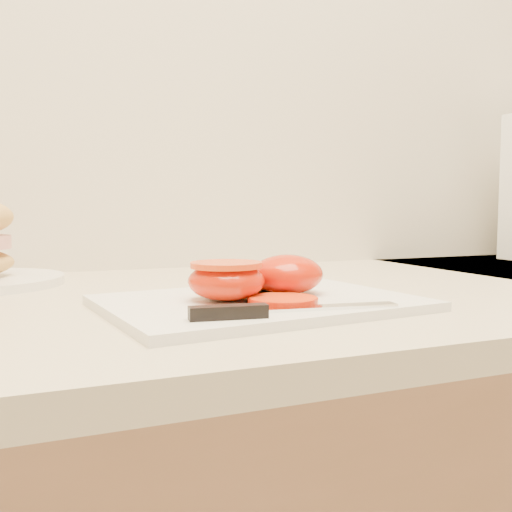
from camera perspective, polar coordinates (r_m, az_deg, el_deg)
name	(u,v)px	position (r m, az deg, el deg)	size (l,w,h in m)	color
cutting_board	(260,303)	(0.62, 0.36, -4.71)	(0.32, 0.23, 0.01)	white
tomato_half_dome	(287,274)	(0.65, 3.13, -1.82)	(0.08, 0.08, 0.04)	red
tomato_half_cut	(226,279)	(0.60, -2.98, -2.34)	(0.08, 0.08, 0.04)	red
tomato_slice_0	(283,300)	(0.58, 2.70, -4.46)	(0.07, 0.07, 0.01)	#F64B18
lettuce_leaf_0	(250,279)	(0.69, -0.60, -2.35)	(0.10, 0.07, 0.02)	olive
knife	(269,310)	(0.52, 1.31, -5.43)	(0.21, 0.04, 0.01)	silver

